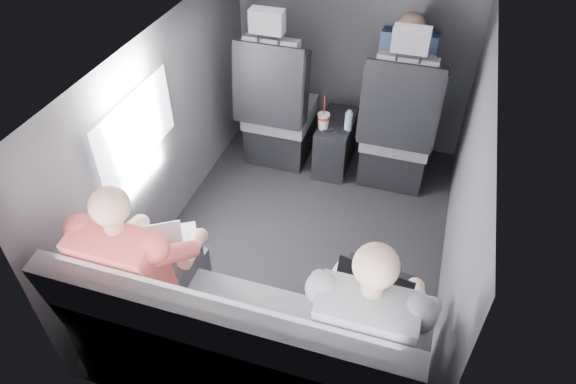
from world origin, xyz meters
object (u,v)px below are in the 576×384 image
(water_bottle, at_px, (348,121))
(passenger_front_right, at_px, (404,74))
(soda_cup, at_px, (323,121))
(passenger_rear_left, at_px, (145,267))
(front_seat_right, at_px, (397,134))
(laptop_white, at_px, (163,242))
(rear_bench, at_px, (241,349))
(center_console, at_px, (335,143))
(passenger_rear_right, at_px, (368,325))
(front_seat_left, at_px, (278,114))
(laptop_black, at_px, (374,285))

(water_bottle, bearing_deg, passenger_front_right, 43.91)
(soda_cup, distance_m, passenger_rear_left, 1.78)
(front_seat_right, distance_m, laptop_white, 1.91)
(rear_bench, distance_m, soda_cup, 1.82)
(center_console, height_order, passenger_rear_right, passenger_rear_right)
(front_seat_left, xyz_separation_m, water_bottle, (0.55, -0.05, 0.07))
(laptop_black, height_order, passenger_rear_left, passenger_rear_left)
(passenger_rear_right, relative_size, passenger_front_right, 1.59)
(laptop_black, bearing_deg, front_seat_left, 121.93)
(passenger_front_right, bearing_deg, laptop_black, -85.92)
(front_seat_right, distance_m, rear_bench, 1.96)
(front_seat_left, bearing_deg, soda_cup, -12.87)
(front_seat_right, xyz_separation_m, passenger_rear_right, (0.11, -1.81, 0.22))
(front_seat_left, xyz_separation_m, front_seat_right, (0.90, 0.00, 0.00))
(laptop_black, bearing_deg, water_bottle, 106.07)
(center_console, relative_size, water_bottle, 3.02)
(front_seat_right, xyz_separation_m, passenger_front_right, (-0.03, 0.26, 0.34))
(front_seat_left, distance_m, laptop_white, 1.66)
(passenger_rear_left, height_order, passenger_front_right, passenger_front_right)
(laptop_black, bearing_deg, front_seat_right, 93.49)
(passenger_rear_left, bearing_deg, soda_cup, 75.69)
(soda_cup, bearing_deg, front_seat_right, 9.31)
(front_seat_left, bearing_deg, laptop_white, -91.66)
(soda_cup, bearing_deg, front_seat_left, 167.13)
(front_seat_left, distance_m, passenger_rear_right, 2.08)
(water_bottle, distance_m, passenger_rear_left, 1.87)
(soda_cup, xyz_separation_m, passenger_rear_right, (0.63, -1.72, 0.15))
(laptop_white, bearing_deg, passenger_rear_right, -8.67)
(passenger_rear_left, relative_size, passenger_front_right, 1.57)
(rear_bench, bearing_deg, front_seat_left, 103.31)
(laptop_white, bearing_deg, rear_bench, -27.33)
(laptop_black, height_order, passenger_rear_right, passenger_rear_right)
(center_console, xyz_separation_m, soda_cup, (-0.07, -0.13, 0.27))
(front_seat_right, relative_size, center_console, 2.64)
(front_seat_right, xyz_separation_m, soda_cup, (-0.52, -0.09, 0.07))
(front_seat_right, height_order, passenger_rear_right, front_seat_right)
(water_bottle, height_order, laptop_black, laptop_black)
(rear_bench, xyz_separation_m, passenger_rear_right, (0.56, 0.10, 0.31))
(center_console, distance_m, passenger_front_right, 0.72)
(front_seat_right, distance_m, soda_cup, 0.54)
(front_seat_right, xyz_separation_m, center_console, (-0.45, 0.04, -0.20))
(center_console, bearing_deg, water_bottle, -40.72)
(water_bottle, bearing_deg, soda_cup, -166.99)
(water_bottle, height_order, passenger_rear_left, passenger_rear_left)
(passenger_rear_right, xyz_separation_m, passenger_front_right, (-0.15, 2.06, 0.13))
(passenger_front_right, bearing_deg, front_seat_left, -163.40)
(laptop_white, distance_m, laptop_black, 1.05)
(rear_bench, distance_m, water_bottle, 1.87)
(water_bottle, distance_m, passenger_rear_right, 1.83)
(front_seat_left, height_order, center_console, front_seat_left)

